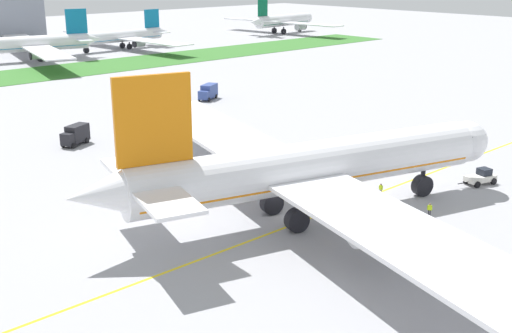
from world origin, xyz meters
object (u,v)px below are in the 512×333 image
parked_airliner_far_centre (30,44)px  parked_airliner_far_right (120,37)px  pushback_tug (481,177)px  ground_crew_marshaller_front (363,204)px  parked_airliner_far_outer (282,21)px  ground_crew_wingwalker_starboard (430,209)px  airliner_foreground (306,168)px  service_truck_baggage_loader (208,92)px  ground_crew_wingwalker_port (381,188)px  service_truck_fuel_bowser (75,135)px

parked_airliner_far_centre → parked_airliner_far_right: size_ratio=1.06×
pushback_tug → ground_crew_marshaller_front: size_ratio=3.58×
pushback_tug → parked_airliner_far_outer: parked_airliner_far_outer is taller
pushback_tug → parked_airliner_far_outer: 196.05m
pushback_tug → ground_crew_wingwalker_starboard: (-15.36, -1.97, 0.04)m
airliner_foreground → parked_airliner_far_outer: bearing=45.9°
pushback_tug → service_truck_baggage_loader: 69.92m
ground_crew_wingwalker_port → ground_crew_marshaller_front: 6.56m
ground_crew_wingwalker_port → parked_airliner_far_right: bearing=70.5°
service_truck_fuel_bowser → parked_airliner_far_outer: 179.99m
ground_crew_marshaller_front → parked_airliner_far_outer: 205.37m
airliner_foreground → ground_crew_wingwalker_port: (12.90, -1.27, -5.21)m
pushback_tug → parked_airliner_far_centre: (4.82, 151.12, 4.14)m
airliner_foreground → parked_airliner_far_right: (66.41, 149.51, -1.82)m
ground_crew_wingwalker_port → ground_crew_marshaller_front: size_ratio=0.95×
airliner_foreground → ground_crew_marshaller_front: size_ratio=49.46×
ground_crew_wingwalker_port → parked_airliner_far_centre: size_ratio=0.02×
ground_crew_wingwalker_port → service_truck_baggage_loader: bearing=70.7°
parked_airliner_far_outer → ground_crew_wingwalker_starboard: bearing=-130.0°
ground_crew_wingwalker_starboard → service_truck_fuel_bowser: bearing=105.2°
service_truck_fuel_bowser → pushback_tug: bearing=-60.8°
pushback_tug → service_truck_fuel_bowser: 63.12m
service_truck_fuel_bowser → parked_airliner_far_centre: (35.62, 96.03, 3.39)m
parked_airliner_far_right → service_truck_baggage_loader: bearing=-109.7°
ground_crew_wingwalker_starboard → parked_airliner_far_right: bearing=70.9°
ground_crew_wingwalker_starboard → airliner_foreground: bearing=139.5°
parked_airliner_far_centre → ground_crew_marshaller_front: bearing=-99.6°
ground_crew_marshaller_front → parked_airliner_far_centre: size_ratio=0.02×
ground_crew_wingwalker_starboard → parked_airliner_far_outer: size_ratio=0.03×
parked_airliner_far_outer → service_truck_baggage_loader: bearing=-141.4°
parked_airliner_far_right → service_truck_fuel_bowser: bearing=-124.7°
parked_airliner_far_right → ground_crew_wingwalker_starboard: bearing=-109.1°
ground_crew_wingwalker_port → pushback_tug: bearing=-24.9°
pushback_tug → ground_crew_wingwalker_starboard: pushback_tug is taller
ground_crew_wingwalker_starboard → parked_airliner_far_right: size_ratio=0.02×
pushback_tug → service_truck_baggage_loader: (8.37, 69.41, 0.75)m
airliner_foreground → pushback_tug: size_ratio=13.82×
ground_crew_wingwalker_starboard → parked_airliner_far_outer: bearing=50.0°
airliner_foreground → service_truck_baggage_loader: airliner_foreground is taller
service_truck_fuel_bowser → parked_airliner_far_outer: size_ratio=0.09×
ground_crew_wingwalker_port → parked_airliner_far_outer: parked_airliner_far_outer is taller
airliner_foreground → ground_crew_wingwalker_starboard: bearing=-40.5°
parked_airliner_far_centre → parked_airliner_far_right: 35.54m
airliner_foreground → ground_crew_wingwalker_port: 13.96m
ground_crew_wingwalker_port → ground_crew_wingwalker_starboard: (-1.68, -8.33, 0.03)m
airliner_foreground → pushback_tug: bearing=-16.0°
parked_airliner_far_centre → ground_crew_wingwalker_starboard: bearing=-97.5°
parked_airliner_far_right → parked_airliner_far_outer: parked_airliner_far_outer is taller
parked_airliner_far_centre → parked_airliner_far_outer: 113.01m
ground_crew_marshaller_front → parked_airliner_far_centre: (24.74, 146.76, 4.07)m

